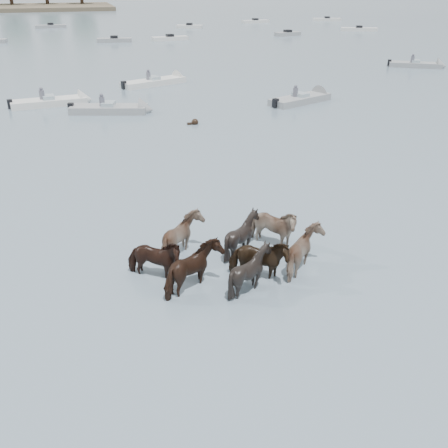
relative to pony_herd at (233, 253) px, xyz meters
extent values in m
plane|color=slate|center=(-0.35, -0.58, -0.57)|extent=(400.00, 400.00, 0.00)
imported|color=black|center=(-2.46, 0.21, -0.03)|extent=(2.02, 1.62, 1.56)
imported|color=#7A6052|center=(-1.30, 1.29, 0.00)|extent=(1.78, 1.94, 1.62)
imported|color=black|center=(0.59, 0.91, 0.00)|extent=(1.59, 1.45, 1.62)
imported|color=#816758|center=(1.71, 1.14, 0.02)|extent=(2.00, 2.02, 1.65)
imported|color=black|center=(-1.41, -0.82, 0.03)|extent=(2.06, 2.14, 1.66)
imported|color=black|center=(0.13, -1.24, -0.02)|extent=(1.69, 1.57, 1.57)
imported|color=black|center=(0.55, -0.74, -0.01)|extent=(2.06, 1.62, 1.59)
imported|color=gray|center=(2.14, -0.73, 0.00)|extent=(1.77, 1.92, 1.61)
sphere|color=black|center=(2.92, 17.21, -0.45)|extent=(0.44, 0.44, 0.44)
cube|color=black|center=(2.67, 17.21, -0.55)|extent=(0.50, 0.22, 0.18)
cube|color=silver|center=(-5.87, 25.07, -0.37)|extent=(5.31, 2.19, 0.55)
cone|color=silver|center=(-3.31, 25.37, -0.37)|extent=(1.08, 1.69, 1.60)
cube|color=#99ADB7|center=(-5.87, 25.07, -0.02)|extent=(0.92, 1.21, 0.35)
cube|color=black|center=(-8.44, 24.77, -0.22)|extent=(0.39, 0.39, 0.60)
cylinder|color=#595966|center=(-6.27, 25.07, 0.18)|extent=(0.36, 0.36, 0.70)
sphere|color=#595966|center=(-6.27, 25.07, 0.63)|extent=(0.24, 0.24, 0.24)
cube|color=gray|center=(-1.97, 21.72, -0.37)|extent=(5.33, 2.99, 0.55)
cone|color=gray|center=(0.47, 21.00, -0.37)|extent=(1.32, 1.79, 1.60)
cube|color=#99ADB7|center=(-1.97, 21.72, -0.02)|extent=(1.09, 1.30, 0.35)
cube|color=black|center=(-4.40, 22.45, -0.22)|extent=(0.44, 0.44, 0.60)
cylinder|color=#595966|center=(-2.37, 21.72, 0.18)|extent=(0.36, 0.36, 0.70)
sphere|color=#595966|center=(-2.37, 21.72, 0.63)|extent=(0.24, 0.24, 0.24)
cube|color=silver|center=(2.51, 30.45, -0.37)|extent=(5.83, 3.63, 0.55)
cone|color=silver|center=(5.12, 31.53, -0.37)|extent=(1.44, 1.82, 1.60)
cube|color=#99ADB7|center=(2.51, 30.45, -0.02)|extent=(1.17, 1.34, 0.35)
cube|color=black|center=(-0.10, 29.37, -0.22)|extent=(0.46, 0.46, 0.60)
cylinder|color=#595966|center=(2.11, 30.45, 0.18)|extent=(0.36, 0.36, 0.70)
sphere|color=#595966|center=(2.11, 30.45, 0.63)|extent=(0.24, 0.24, 0.24)
cube|color=gray|center=(11.65, 20.77, -0.37)|extent=(5.27, 3.45, 0.55)
cone|color=gray|center=(13.97, 21.76, -0.37)|extent=(1.46, 1.82, 1.60)
cube|color=#99ADB7|center=(11.65, 20.77, -0.02)|extent=(1.18, 1.34, 0.35)
cube|color=black|center=(9.33, 19.78, -0.22)|extent=(0.46, 0.46, 0.60)
cylinder|color=#595966|center=(11.25, 20.77, 0.18)|extent=(0.36, 0.36, 0.70)
sphere|color=#595966|center=(11.25, 20.77, 0.63)|extent=(0.24, 0.24, 0.24)
cube|color=gray|center=(29.51, 32.23, -0.37)|extent=(5.13, 4.00, 0.55)
cone|color=gray|center=(31.66, 30.91, -0.37)|extent=(1.60, 1.83, 1.60)
cube|color=#99ADB7|center=(29.51, 32.23, -0.02)|extent=(1.27, 1.37, 0.35)
cube|color=black|center=(27.37, 33.55, -0.22)|extent=(0.48, 0.48, 0.60)
cylinder|color=#595966|center=(29.11, 32.23, 0.18)|extent=(0.36, 0.36, 0.70)
sphere|color=#595966|center=(29.11, 32.23, 0.63)|extent=(0.24, 0.24, 0.24)
cube|color=gray|center=(-6.46, 88.25, -0.35)|extent=(5.46, 2.03, 0.60)
cube|color=black|center=(-6.46, 88.25, 0.03)|extent=(1.10, 1.10, 0.50)
cube|color=gray|center=(2.37, 63.04, -0.35)|extent=(4.93, 2.15, 0.60)
cube|color=black|center=(2.37, 63.04, 0.03)|extent=(1.13, 1.13, 0.50)
cube|color=silver|center=(10.25, 62.87, -0.35)|extent=(5.34, 2.06, 0.60)
cube|color=black|center=(10.25, 62.87, 0.03)|extent=(1.10, 1.10, 0.50)
cube|color=silver|center=(17.25, 80.67, -0.35)|extent=(4.80, 3.22, 0.60)
cube|color=black|center=(17.25, 80.67, 0.03)|extent=(1.32, 1.32, 0.50)
cube|color=gray|center=(29.07, 64.07, -0.35)|extent=(4.30, 2.33, 0.60)
cube|color=black|center=(29.07, 64.07, 0.03)|extent=(1.19, 1.19, 0.50)
cube|color=silver|center=(32.30, 88.00, -0.35)|extent=(5.63, 2.11, 0.60)
cube|color=black|center=(32.30, 88.00, 0.03)|extent=(1.11, 1.11, 0.50)
cube|color=silver|center=(43.53, 67.48, -0.35)|extent=(6.03, 3.87, 0.60)
cube|color=black|center=(43.53, 67.48, 0.03)|extent=(1.33, 1.33, 0.50)
cube|color=silver|center=(48.28, 88.52, -0.35)|extent=(5.82, 3.13, 0.60)
cube|color=black|center=(48.28, 88.52, 0.03)|extent=(1.26, 1.26, 0.50)
cylinder|color=#382619|center=(-17.76, 155.99, 1.38)|extent=(1.00, 1.00, 3.90)
cylinder|color=#382619|center=(-8.00, 157.01, 1.00)|extent=(1.00, 1.00, 3.13)
cylinder|color=#382619|center=(1.86, 155.84, 1.26)|extent=(1.00, 1.00, 3.65)
camera|label=1|loc=(-4.16, -12.99, 7.72)|focal=40.38mm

